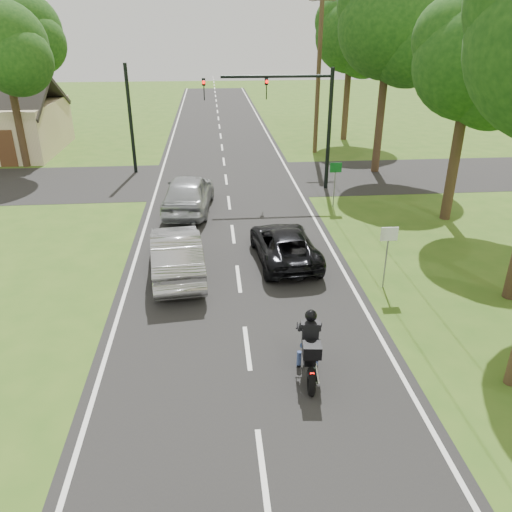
# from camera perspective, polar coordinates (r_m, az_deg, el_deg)

# --- Properties ---
(ground) EXTENTS (140.00, 140.00, 0.00)m
(ground) POSITION_cam_1_polar(r_m,az_deg,el_deg) (13.56, -1.01, -10.44)
(ground) COLOR #355B19
(ground) RESTS_ON ground
(road) EXTENTS (8.00, 100.00, 0.01)m
(road) POSITION_cam_1_polar(r_m,az_deg,el_deg) (22.46, -2.90, 4.46)
(road) COLOR black
(road) RESTS_ON ground
(cross_road) EXTENTS (60.00, 7.00, 0.01)m
(cross_road) POSITION_cam_1_polar(r_m,az_deg,el_deg) (28.16, -3.44, 8.72)
(cross_road) COLOR black
(cross_road) RESTS_ON ground
(motorcycle_rider) EXTENTS (0.64, 2.12, 1.83)m
(motorcycle_rider) POSITION_cam_1_polar(r_m,az_deg,el_deg) (12.29, 6.15, -10.72)
(motorcycle_rider) COLOR black
(motorcycle_rider) RESTS_ON ground
(dark_suv) EXTENTS (2.36, 4.55, 1.23)m
(dark_suv) POSITION_cam_1_polar(r_m,az_deg,el_deg) (18.09, 3.26, 1.35)
(dark_suv) COLOR black
(dark_suv) RESTS_ON road
(silver_sedan) EXTENTS (2.12, 4.85, 1.55)m
(silver_sedan) POSITION_cam_1_polar(r_m,az_deg,el_deg) (17.16, -9.08, 0.31)
(silver_sedan) COLOR #A8A8AD
(silver_sedan) RESTS_ON road
(silver_suv) EXTENTS (2.52, 5.20, 1.71)m
(silver_suv) POSITION_cam_1_polar(r_m,az_deg,el_deg) (23.19, -7.73, 7.19)
(silver_suv) COLOR #A7ABAF
(silver_suv) RESTS_ON road
(traffic_signal) EXTENTS (6.38, 0.44, 6.00)m
(traffic_signal) POSITION_cam_1_polar(r_m,az_deg,el_deg) (25.63, 4.28, 16.54)
(traffic_signal) COLOR black
(traffic_signal) RESTS_ON ground
(signal_pole_far) EXTENTS (0.20, 0.20, 6.00)m
(signal_pole_far) POSITION_cam_1_polar(r_m,az_deg,el_deg) (29.77, -14.14, 14.84)
(signal_pole_far) COLOR black
(signal_pole_far) RESTS_ON ground
(utility_pole_far) EXTENTS (1.60, 0.28, 10.00)m
(utility_pole_far) POSITION_cam_1_polar(r_m,az_deg,el_deg) (33.87, 7.16, 20.08)
(utility_pole_far) COLOR #503B24
(utility_pole_far) RESTS_ON ground
(sign_white) EXTENTS (0.55, 0.07, 2.12)m
(sign_white) POSITION_cam_1_polar(r_m,az_deg,el_deg) (16.29, 14.87, 1.48)
(sign_white) COLOR slate
(sign_white) RESTS_ON ground
(sign_green) EXTENTS (0.55, 0.07, 2.12)m
(sign_green) POSITION_cam_1_polar(r_m,az_deg,el_deg) (23.57, 9.05, 9.25)
(sign_green) COLOR slate
(sign_green) RESTS_ON ground
(tree_row_c) EXTENTS (4.80, 4.65, 8.76)m
(tree_row_c) POSITION_cam_1_polar(r_m,az_deg,el_deg) (22.50, 24.08, 18.82)
(tree_row_c) COLOR #332316
(tree_row_c) RESTS_ON ground
(tree_row_d) EXTENTS (5.76, 5.58, 10.45)m
(tree_row_d) POSITION_cam_1_polar(r_m,az_deg,el_deg) (29.49, 15.70, 23.30)
(tree_row_d) COLOR #332316
(tree_row_d) RESTS_ON ground
(tree_row_e) EXTENTS (5.28, 5.12, 9.61)m
(tree_row_e) POSITION_cam_1_polar(r_m,az_deg,el_deg) (38.22, 11.30, 22.98)
(tree_row_e) COLOR #332316
(tree_row_e) RESTS_ON ground
(tree_left_near) EXTENTS (5.12, 4.96, 9.22)m
(tree_left_near) POSITION_cam_1_polar(r_m,az_deg,el_deg) (32.74, -26.48, 20.25)
(tree_left_near) COLOR #332316
(tree_left_near) RESTS_ON ground
(tree_left_far) EXTENTS (5.76, 5.58, 10.14)m
(tree_left_far) POSITION_cam_1_polar(r_m,az_deg,el_deg) (42.80, -24.63, 21.94)
(tree_left_far) COLOR #332316
(tree_left_far) RESTS_ON ground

